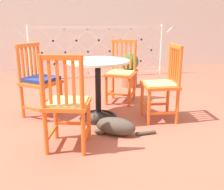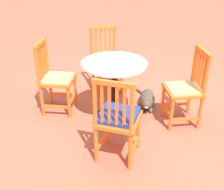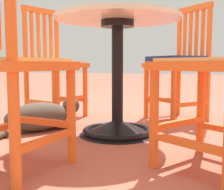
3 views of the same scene
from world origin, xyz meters
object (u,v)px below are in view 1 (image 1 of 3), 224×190
object	(u,v)px
orange_chair_tucked_in	(67,105)
orange_chair_at_corner	(162,85)
tabby_cat	(112,126)
orange_chair_near_fence	(121,73)
orange_chair_facing_out	(40,82)
cafe_table	(98,96)
terracotta_planter	(130,69)

from	to	relation	value
orange_chair_tucked_in	orange_chair_at_corner	bearing A→B (deg)	24.08
orange_chair_at_corner	tabby_cat	distance (m)	0.82
orange_chair_at_corner	orange_chair_near_fence	bearing A→B (deg)	110.25
orange_chair_facing_out	orange_chair_tucked_in	xyz separation A→B (m)	(0.28, -0.99, -0.01)
cafe_table	tabby_cat	xyz separation A→B (m)	(0.06, -0.50, -0.19)
cafe_table	terracotta_planter	bearing A→B (deg)	60.61
orange_chair_tucked_in	tabby_cat	size ratio (longest dim) A/B	1.29
orange_chair_at_corner	tabby_cat	xyz separation A→B (m)	(-0.68, -0.30, -0.34)
orange_chair_at_corner	terracotta_planter	size ratio (longest dim) A/B	1.47
orange_chair_facing_out	tabby_cat	bearing A→B (deg)	-45.40
orange_chair_at_corner	orange_chair_near_fence	distance (m)	0.86
orange_chair_near_fence	terracotta_planter	xyz separation A→B (m)	(0.39, 0.88, -0.11)
orange_chair_near_fence	orange_chair_facing_out	bearing A→B (deg)	-163.55
orange_chair_at_corner	orange_chair_facing_out	bearing A→B (deg)	162.10
tabby_cat	terracotta_planter	distance (m)	2.15
orange_chair_near_fence	tabby_cat	world-z (taller)	orange_chair_near_fence
orange_chair_tucked_in	tabby_cat	xyz separation A→B (m)	(0.48, 0.22, -0.34)
cafe_table	orange_chair_near_fence	distance (m)	0.77
orange_chair_at_corner	orange_chair_tucked_in	bearing A→B (deg)	-155.92
orange_chair_facing_out	terracotta_planter	bearing A→B (deg)	38.55
orange_chair_tucked_in	orange_chair_facing_out	bearing A→B (deg)	105.85
tabby_cat	cafe_table	bearing A→B (deg)	97.11
cafe_table	orange_chair_facing_out	distance (m)	0.76
orange_chair_near_fence	orange_chair_facing_out	xyz separation A→B (m)	(-1.15, -0.34, 0.01)
tabby_cat	terracotta_planter	world-z (taller)	terracotta_planter
terracotta_planter	orange_chair_at_corner	bearing A→B (deg)	-93.12
orange_chair_at_corner	orange_chair_near_fence	xyz separation A→B (m)	(-0.30, 0.80, 0.00)
orange_chair_near_fence	orange_chair_facing_out	distance (m)	1.20
orange_chair_at_corner	orange_chair_facing_out	world-z (taller)	same
cafe_table	tabby_cat	bearing A→B (deg)	-82.89
orange_chair_at_corner	tabby_cat	size ratio (longest dim) A/B	1.29
cafe_table	orange_chair_near_fence	world-z (taller)	orange_chair_near_fence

